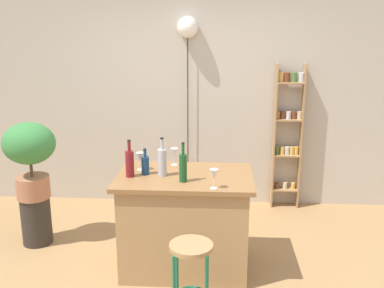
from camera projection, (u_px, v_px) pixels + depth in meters
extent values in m
plane|color=#A37A4C|center=(182.00, 284.00, 3.89)|extent=(12.00, 12.00, 0.00)
cube|color=#BCB2A3|center=(195.00, 91.00, 5.41)|extent=(6.40, 0.10, 2.80)
cube|color=#A87F51|center=(185.00, 224.00, 4.07)|extent=(1.10, 0.72, 0.86)
cube|color=olive|center=(185.00, 177.00, 3.96)|extent=(1.20, 0.78, 0.04)
cylinder|color=#196642|center=(177.00, 275.00, 3.48)|extent=(0.02, 0.02, 0.59)
cylinder|color=#196642|center=(207.00, 276.00, 3.46)|extent=(0.02, 0.02, 0.59)
cylinder|color=#A87F51|center=(191.00, 246.00, 3.28)|extent=(0.32, 0.32, 0.03)
cube|color=#A87F51|center=(274.00, 137.00, 5.35)|extent=(0.02, 0.14, 1.75)
cube|color=#A87F51|center=(301.00, 138.00, 5.34)|extent=(0.02, 0.14, 1.75)
cube|color=#A87F51|center=(284.00, 189.00, 5.52)|extent=(0.30, 0.14, 0.02)
cylinder|color=brown|center=(277.00, 185.00, 5.51)|extent=(0.05, 0.05, 0.08)
cylinder|color=beige|center=(285.00, 185.00, 5.50)|extent=(0.05, 0.05, 0.08)
cylinder|color=gold|center=(293.00, 186.00, 5.50)|extent=(0.05, 0.05, 0.08)
cube|color=#A87F51|center=(286.00, 155.00, 5.40)|extent=(0.30, 0.14, 0.02)
cylinder|color=#4C7033|center=(277.00, 150.00, 5.40)|extent=(0.05, 0.05, 0.10)
cylinder|color=gold|center=(282.00, 151.00, 5.38)|extent=(0.05, 0.05, 0.10)
cylinder|color=silver|center=(287.00, 151.00, 5.38)|extent=(0.05, 0.05, 0.10)
cylinder|color=gold|center=(292.00, 151.00, 5.38)|extent=(0.05, 0.05, 0.10)
cylinder|color=gold|center=(296.00, 151.00, 5.38)|extent=(0.05, 0.05, 0.10)
cube|color=#A87F51|center=(288.00, 120.00, 5.29)|extent=(0.30, 0.14, 0.02)
cylinder|color=#AD7A38|center=(278.00, 115.00, 5.29)|extent=(0.05, 0.05, 0.09)
cylinder|color=brown|center=(283.00, 115.00, 5.29)|extent=(0.05, 0.05, 0.09)
cylinder|color=silver|center=(289.00, 115.00, 5.27)|extent=(0.05, 0.05, 0.09)
cylinder|color=brown|center=(294.00, 115.00, 5.27)|extent=(0.05, 0.05, 0.09)
cylinder|color=beige|center=(299.00, 115.00, 5.27)|extent=(0.05, 0.05, 0.09)
cube|color=#A87F51|center=(290.00, 83.00, 5.18)|extent=(0.30, 0.14, 0.02)
cylinder|color=gold|center=(281.00, 77.00, 5.17)|extent=(0.07, 0.07, 0.11)
cylinder|color=brown|center=(287.00, 77.00, 5.16)|extent=(0.07, 0.07, 0.11)
cylinder|color=#4C7033|center=(294.00, 77.00, 5.15)|extent=(0.07, 0.07, 0.11)
cylinder|color=silver|center=(301.00, 77.00, 5.15)|extent=(0.07, 0.07, 0.11)
cylinder|color=#2D2823|center=(36.00, 220.00, 4.57)|extent=(0.30, 0.30, 0.50)
cylinder|color=#A86B4C|center=(33.00, 187.00, 4.48)|extent=(0.33, 0.33, 0.22)
cylinder|color=brown|center=(31.00, 169.00, 4.43)|extent=(0.03, 0.03, 0.16)
ellipsoid|color=#387F3D|center=(29.00, 143.00, 4.36)|extent=(0.52, 0.46, 0.41)
cylinder|color=#194C23|center=(183.00, 168.00, 3.76)|extent=(0.07, 0.07, 0.24)
cylinder|color=#194C23|center=(183.00, 149.00, 3.72)|extent=(0.02, 0.02, 0.09)
cylinder|color=black|center=(183.00, 143.00, 3.70)|extent=(0.03, 0.03, 0.01)
cylinder|color=navy|center=(145.00, 165.00, 3.96)|extent=(0.07, 0.07, 0.16)
cylinder|color=navy|center=(145.00, 153.00, 3.93)|extent=(0.03, 0.03, 0.06)
cylinder|color=black|center=(145.00, 149.00, 3.92)|extent=(0.03, 0.03, 0.01)
cylinder|color=maroon|center=(130.00, 164.00, 3.89)|extent=(0.07, 0.07, 0.23)
cylinder|color=maroon|center=(129.00, 146.00, 3.84)|extent=(0.03, 0.03, 0.09)
cylinder|color=black|center=(129.00, 141.00, 3.83)|extent=(0.03, 0.03, 0.01)
cylinder|color=#B2B2B7|center=(162.00, 163.00, 3.91)|extent=(0.08, 0.08, 0.24)
cylinder|color=#B2B2B7|center=(162.00, 144.00, 3.87)|extent=(0.03, 0.03, 0.09)
cylinder|color=black|center=(162.00, 138.00, 3.85)|extent=(0.03, 0.03, 0.01)
cylinder|color=silver|center=(214.00, 188.00, 3.63)|extent=(0.06, 0.06, 0.00)
cylinder|color=silver|center=(214.00, 184.00, 3.62)|extent=(0.01, 0.01, 0.07)
cone|color=silver|center=(214.00, 174.00, 3.60)|extent=(0.07, 0.07, 0.08)
cylinder|color=silver|center=(174.00, 165.00, 4.23)|extent=(0.06, 0.06, 0.00)
cylinder|color=silver|center=(174.00, 161.00, 4.22)|extent=(0.01, 0.01, 0.07)
cone|color=silver|center=(174.00, 153.00, 4.20)|extent=(0.07, 0.07, 0.08)
cylinder|color=silver|center=(140.00, 170.00, 4.09)|extent=(0.06, 0.06, 0.00)
cylinder|color=silver|center=(140.00, 166.00, 4.08)|extent=(0.01, 0.01, 0.07)
cone|color=silver|center=(140.00, 157.00, 4.06)|extent=(0.07, 0.07, 0.08)
cylinder|color=black|center=(188.00, 119.00, 5.39)|extent=(0.01, 0.01, 2.15)
sphere|color=white|center=(188.00, 27.00, 5.11)|extent=(0.24, 0.24, 0.24)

